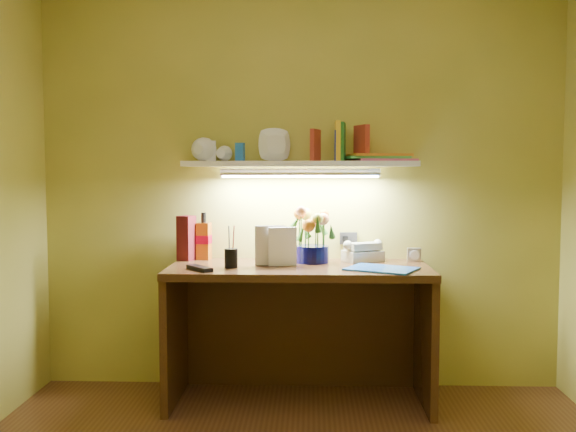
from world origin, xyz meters
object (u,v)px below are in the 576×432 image
(telephone, at_px, (363,251))
(desk_clock, at_px, (414,255))
(flower_bouquet, at_px, (312,233))
(desk, at_px, (299,334))
(whisky_bottle, at_px, (204,236))

(telephone, height_order, desk_clock, telephone)
(telephone, xyz_separation_m, desk_clock, (0.29, 0.01, -0.02))
(flower_bouquet, xyz_separation_m, telephone, (0.29, 0.06, -0.11))
(desk, xyz_separation_m, whisky_bottle, (-0.55, 0.23, 0.51))
(whisky_bottle, bearing_deg, desk, -22.61)
(flower_bouquet, height_order, telephone, flower_bouquet)
(desk, xyz_separation_m, telephone, (0.36, 0.19, 0.44))
(telephone, bearing_deg, flower_bouquet, 167.50)
(desk, xyz_separation_m, flower_bouquet, (0.07, 0.13, 0.54))
(flower_bouquet, relative_size, desk_clock, 4.37)
(telephone, height_order, whisky_bottle, whisky_bottle)
(flower_bouquet, bearing_deg, desk, -117.66)
(desk, height_order, telephone, telephone)
(flower_bouquet, height_order, whisky_bottle, flower_bouquet)
(flower_bouquet, distance_m, telephone, 0.31)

